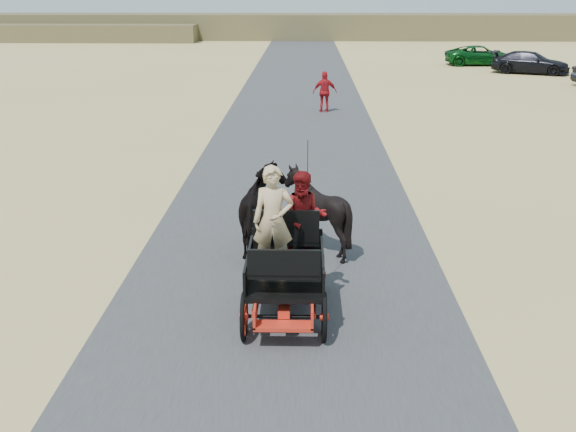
{
  "coord_description": "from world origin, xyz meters",
  "views": [
    {
      "loc": [
        0.35,
        -11.53,
        5.25
      ],
      "look_at": [
        0.04,
        1.0,
        1.2
      ],
      "focal_mm": 45.0,
      "sensor_mm": 36.0,
      "label": 1
    }
  ],
  "objects_px": {
    "carriage": "(286,294)",
    "pedestrian": "(325,92)",
    "horse_right": "(317,211)",
    "car_c": "(530,63)",
    "car_d": "(481,55)",
    "horse_left": "(263,211)"
  },
  "relations": [
    {
      "from": "horse_left",
      "to": "horse_right",
      "type": "height_order",
      "value": "horse_right"
    },
    {
      "from": "carriage",
      "to": "horse_right",
      "type": "xyz_separation_m",
      "value": [
        0.55,
        3.0,
        0.49
      ]
    },
    {
      "from": "carriage",
      "to": "pedestrian",
      "type": "height_order",
      "value": "pedestrian"
    },
    {
      "from": "carriage",
      "to": "pedestrian",
      "type": "relative_size",
      "value": 1.39
    },
    {
      "from": "horse_right",
      "to": "horse_left",
      "type": "bearing_deg",
      "value": 0.0
    },
    {
      "from": "carriage",
      "to": "horse_left",
      "type": "bearing_deg",
      "value": 100.39
    },
    {
      "from": "pedestrian",
      "to": "car_d",
      "type": "xyz_separation_m",
      "value": [
        10.91,
        18.86,
        -0.22
      ]
    },
    {
      "from": "car_d",
      "to": "horse_left",
      "type": "bearing_deg",
      "value": 160.07
    },
    {
      "from": "carriage",
      "to": "horse_left",
      "type": "relative_size",
      "value": 1.2
    },
    {
      "from": "car_c",
      "to": "car_d",
      "type": "xyz_separation_m",
      "value": [
        -1.92,
        4.74,
        -0.02
      ]
    },
    {
      "from": "pedestrian",
      "to": "car_c",
      "type": "xyz_separation_m",
      "value": [
        12.84,
        14.12,
        -0.2
      ]
    },
    {
      "from": "horse_right",
      "to": "car_c",
      "type": "xyz_separation_m",
      "value": [
        13.4,
        30.98,
        -0.18
      ]
    },
    {
      "from": "carriage",
      "to": "pedestrian",
      "type": "bearing_deg",
      "value": 86.79
    },
    {
      "from": "carriage",
      "to": "car_d",
      "type": "distance_m",
      "value": 40.54
    },
    {
      "from": "horse_left",
      "to": "car_d",
      "type": "distance_m",
      "value": 37.87
    },
    {
      "from": "pedestrian",
      "to": "car_c",
      "type": "distance_m",
      "value": 19.08
    },
    {
      "from": "carriage",
      "to": "pedestrian",
      "type": "distance_m",
      "value": 19.89
    },
    {
      "from": "horse_right",
      "to": "car_c",
      "type": "distance_m",
      "value": 33.75
    },
    {
      "from": "horse_left",
      "to": "car_c",
      "type": "bearing_deg",
      "value": -115.09
    },
    {
      "from": "carriage",
      "to": "pedestrian",
      "type": "xyz_separation_m",
      "value": [
        1.11,
        19.86,
        0.5
      ]
    },
    {
      "from": "carriage",
      "to": "horse_right",
      "type": "distance_m",
      "value": 3.09
    },
    {
      "from": "horse_right",
      "to": "pedestrian",
      "type": "distance_m",
      "value": 16.87
    }
  ]
}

